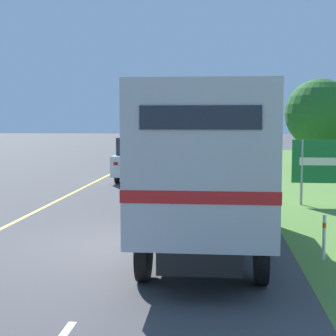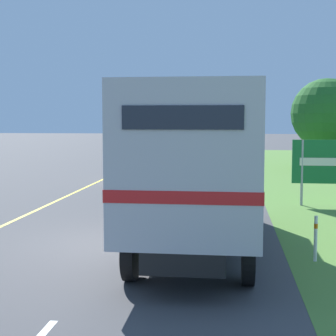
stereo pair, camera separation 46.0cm
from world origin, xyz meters
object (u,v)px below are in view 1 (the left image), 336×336
object	(u,v)px
highway_sign	(327,162)
roadside_tree_mid	(320,114)
horse_trailer_truck	(206,162)
lead_car_silver_ahead	(214,144)
lead_car_white	(137,159)
delineator_post	(324,236)

from	to	relation	value
highway_sign	roadside_tree_mid	bearing A→B (deg)	80.27
horse_trailer_truck	lead_car_silver_ahead	bearing A→B (deg)	90.03
lead_car_white	highway_sign	bearing A→B (deg)	-41.70
lead_car_silver_ahead	roadside_tree_mid	bearing A→B (deg)	-56.95
horse_trailer_truck	roadside_tree_mid	world-z (taller)	roadside_tree_mid
roadside_tree_mid	horse_trailer_truck	bearing A→B (deg)	-107.52
horse_trailer_truck	delineator_post	xyz separation A→B (m)	(2.47, -0.68, -1.47)
lead_car_white	delineator_post	distance (m)	15.21
horse_trailer_truck	lead_car_white	bearing A→B (deg)	105.32
lead_car_silver_ahead	delineator_post	distance (m)	30.32
horse_trailer_truck	lead_car_white	xyz separation A→B (m)	(-3.63, 13.24, -0.94)
horse_trailer_truck	lead_car_silver_ahead	size ratio (longest dim) A/B	1.88
lead_car_white	roadside_tree_mid	distance (m)	12.12
horse_trailer_truck	roadside_tree_mid	distance (m)	20.87
lead_car_white	lead_car_silver_ahead	bearing A→B (deg)	77.49
horse_trailer_truck	delineator_post	size ratio (longest dim) A/B	8.40
horse_trailer_truck	lead_car_silver_ahead	distance (m)	29.54
lead_car_white	delineator_post	xyz separation A→B (m)	(6.10, -13.92, -0.53)
lead_car_silver_ahead	delineator_post	size ratio (longest dim) A/B	4.48
highway_sign	delineator_post	size ratio (longest dim) A/B	2.72
delineator_post	horse_trailer_truck	bearing A→B (deg)	164.58
lead_car_white	roadside_tree_mid	bearing A→B (deg)	33.78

